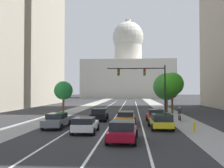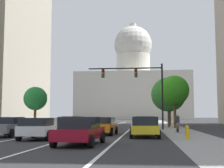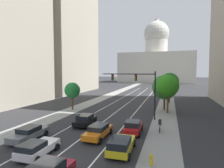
% 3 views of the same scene
% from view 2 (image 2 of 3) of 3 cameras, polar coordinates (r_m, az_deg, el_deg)
% --- Properties ---
extents(ground_plane, '(400.00, 400.00, 0.00)m').
position_cam_2_polar(ground_plane, '(59.62, 1.05, -7.21)').
color(ground_plane, '#2B2B2D').
extents(sidewalk_left, '(3.57, 130.00, 0.01)m').
position_cam_2_polar(sidewalk_left, '(56.09, -8.18, -7.24)').
color(sidewalk_left, gray).
rests_on(sidewalk_left, ground).
extents(sidewalk_right, '(3.57, 130.00, 0.01)m').
position_cam_2_polar(sidewalk_right, '(54.51, 9.63, -7.26)').
color(sidewalk_right, gray).
rests_on(sidewalk_right, ground).
extents(lane_stripe_left, '(0.16, 90.00, 0.01)m').
position_cam_2_polar(lane_stripe_left, '(45.22, -4.91, -7.64)').
color(lane_stripe_left, white).
rests_on(lane_stripe_left, ground).
extents(lane_stripe_center, '(0.16, 90.00, 0.01)m').
position_cam_2_polar(lane_stripe_center, '(44.70, -0.62, -7.69)').
color(lane_stripe_center, white).
rests_on(lane_stripe_center, ground).
extents(lane_stripe_right, '(0.16, 90.00, 0.01)m').
position_cam_2_polar(lane_stripe_right, '(44.44, 3.74, -7.69)').
color(lane_stripe_right, white).
rests_on(lane_stripe_right, ground).
extents(capitol_building, '(47.85, 24.65, 42.34)m').
position_cam_2_polar(capitol_building, '(138.50, 3.84, -0.44)').
color(capitol_building, beige).
rests_on(capitol_building, ground).
extents(car_red, '(2.09, 4.16, 1.49)m').
position_cam_2_polar(car_red, '(28.59, 5.87, -7.24)').
color(car_red, red).
rests_on(car_red, ground).
extents(car_crimson, '(2.25, 4.55, 1.48)m').
position_cam_2_polar(car_crimson, '(17.06, -5.78, -8.25)').
color(car_crimson, maroon).
rests_on(car_crimson, ground).
extents(car_gray, '(2.01, 4.74, 1.44)m').
position_cam_2_polar(car_gray, '(25.21, -18.04, -7.23)').
color(car_gray, slate).
rests_on(car_gray, ground).
extents(car_orange, '(2.13, 4.78, 1.42)m').
position_cam_2_polar(car_orange, '(26.19, -1.61, -7.44)').
color(car_orange, orange).
rests_on(car_orange, ground).
extents(car_white, '(2.11, 4.07, 1.41)m').
position_cam_2_polar(car_white, '(21.24, -12.90, -7.73)').
color(car_white, silver).
rests_on(car_white, ground).
extents(car_black, '(2.09, 4.18, 1.49)m').
position_cam_2_polar(car_black, '(30.49, -7.01, -7.11)').
color(car_black, black).
rests_on(car_black, ground).
extents(car_yellow, '(2.20, 4.48, 1.48)m').
position_cam_2_polar(car_yellow, '(22.87, 5.85, -7.60)').
color(car_yellow, yellow).
rests_on(car_yellow, ground).
extents(traffic_signal_mast, '(8.44, 0.39, 7.37)m').
position_cam_2_polar(traffic_signal_mast, '(35.85, 4.91, 0.37)').
color(traffic_signal_mast, black).
rests_on(traffic_signal_mast, ground).
extents(fire_hydrant, '(0.26, 0.35, 0.91)m').
position_cam_2_polar(fire_hydrant, '(21.63, 13.37, -8.42)').
color(fire_hydrant, yellow).
rests_on(fire_hydrant, ground).
extents(cyclist, '(0.36, 1.70, 1.72)m').
position_cam_2_polar(cyclist, '(30.20, 11.68, -6.91)').
color(cyclist, black).
rests_on(cyclist, ground).
extents(street_tree_mid_right, '(4.26, 4.26, 7.01)m').
position_cam_2_polar(street_tree_mid_right, '(52.57, 10.30, -2.00)').
color(street_tree_mid_right, '#51381E').
rests_on(street_tree_mid_right, ground).
extents(street_tree_near_right, '(3.77, 3.77, 6.67)m').
position_cam_2_polar(street_tree_near_right, '(41.27, 11.15, -1.13)').
color(street_tree_near_right, '#51381E').
rests_on(street_tree_near_right, ground).
extents(street_tree_near_left, '(2.98, 2.98, 5.21)m').
position_cam_2_polar(street_tree_near_left, '(41.24, -13.60, -2.57)').
color(street_tree_near_left, '#51381E').
rests_on(street_tree_near_left, ground).
extents(street_tree_far_right, '(4.63, 4.63, 6.70)m').
position_cam_2_polar(street_tree_far_right, '(43.30, 10.10, -1.88)').
color(street_tree_far_right, '#51381E').
rests_on(street_tree_far_right, ground).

